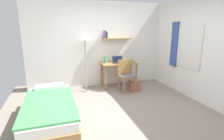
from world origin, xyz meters
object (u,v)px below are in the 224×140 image
object	(u,v)px
desk_chair	(126,74)
bed	(50,111)
desk	(119,67)
water_bottle	(105,60)
handbag	(135,86)
standing_lamp	(85,39)
laptop	(118,61)
book_stack	(130,61)

from	to	relation	value
desk_chair	bed	bearing A→B (deg)	-150.36
desk	water_bottle	bearing A→B (deg)	173.36
water_bottle	handbag	distance (m)	1.21
standing_lamp	laptop	bearing A→B (deg)	6.11
desk	water_bottle	world-z (taller)	water_bottle
desk_chair	handbag	bearing A→B (deg)	-25.67
standing_lamp	water_bottle	bearing A→B (deg)	14.08
handbag	desk_chair	bearing A→B (deg)	154.33
desk_chair	standing_lamp	xyz separation A→B (m)	(-1.10, 0.39, 1.02)
bed	standing_lamp	size ratio (longest dim) A/B	1.14
desk	book_stack	bearing A→B (deg)	8.10
desk	desk_chair	world-z (taller)	desk_chair
standing_lamp	laptop	distance (m)	1.26
desk_chair	laptop	xyz separation A→B (m)	(-0.08, 0.49, 0.30)
bed	handbag	world-z (taller)	bed
bed	handbag	bearing A→B (deg)	24.56
desk	handbag	distance (m)	0.82
laptop	bed	bearing A→B (deg)	-140.09
desk_chair	water_bottle	world-z (taller)	water_bottle
standing_lamp	laptop	xyz separation A→B (m)	(1.02, 0.11, -0.72)
book_stack	bed	bearing A→B (deg)	-144.48
handbag	water_bottle	bearing A→B (deg)	137.03
desk_chair	handbag	size ratio (longest dim) A/B	2.10
desk	desk_chair	size ratio (longest dim) A/B	1.18
handbag	bed	bearing A→B (deg)	-155.44
desk	water_bottle	xyz separation A→B (m)	(-0.42, 0.05, 0.25)
desk	book_stack	xyz separation A→B (m)	(0.39, 0.06, 0.18)
standing_lamp	desk	bearing A→B (deg)	5.94
desk_chair	standing_lamp	bearing A→B (deg)	160.67
standing_lamp	handbag	distance (m)	1.99
book_stack	handbag	xyz separation A→B (m)	(-0.10, -0.67, -0.64)
bed	desk	distance (m)	2.68
bed	standing_lamp	xyz separation A→B (m)	(0.99, 1.57, 1.29)
water_bottle	book_stack	xyz separation A→B (m)	(0.81, 0.01, -0.07)
book_stack	handbag	world-z (taller)	book_stack
desk	standing_lamp	world-z (taller)	standing_lamp
bed	book_stack	distance (m)	3.04
water_bottle	desk_chair	bearing A→B (deg)	-49.57
handbag	book_stack	bearing A→B (deg)	81.61
laptop	water_bottle	bearing A→B (deg)	172.68
handbag	desk	bearing A→B (deg)	115.28
bed	laptop	bearing A→B (deg)	39.91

